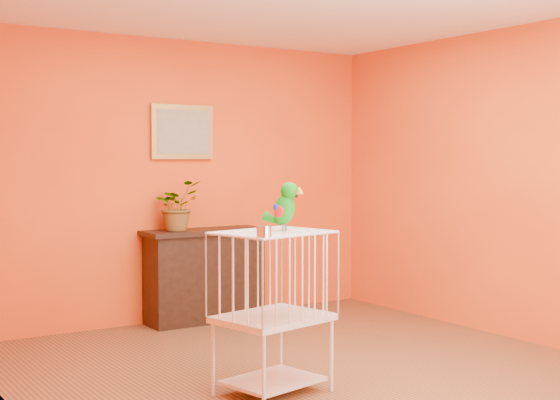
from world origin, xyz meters
TOP-DOWN VIEW (x-y plane):
  - ground at (0.00, 0.00)m, footprint 4.50×4.50m
  - room_shell at (0.00, 0.00)m, footprint 4.50×4.50m
  - console_cabinet at (0.13, 2.05)m, footprint 1.15×0.41m
  - potted_plant at (-0.14, 1.99)m, footprint 0.54×0.56m
  - framed_picture at (0.00, 2.22)m, footprint 0.62×0.04m
  - birdcage at (-0.52, -0.17)m, footprint 0.77×0.65m
  - feed_cup at (-0.75, -0.44)m, footprint 0.09×0.09m
  - parrot at (-0.41, -0.14)m, footprint 0.21×0.26m

SIDE VIEW (x-z plane):
  - ground at x=0.00m, z-range 0.00..0.00m
  - console_cabinet at x=0.13m, z-range 0.00..0.86m
  - birdcage at x=-0.52m, z-range 0.02..1.06m
  - potted_plant at x=-0.14m, z-range 0.86..1.21m
  - feed_cup at x=-0.75m, z-range 1.04..1.11m
  - parrot at x=-0.41m, z-range 1.04..1.36m
  - room_shell at x=0.00m, z-range -0.67..3.83m
  - framed_picture at x=0.00m, z-range 1.50..2.00m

